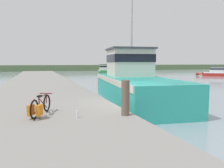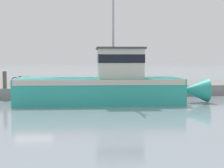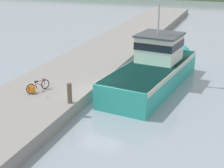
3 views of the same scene
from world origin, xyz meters
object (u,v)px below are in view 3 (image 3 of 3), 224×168
(fishing_boat_main, at_px, (155,68))
(bicycle_touring, at_px, (36,87))
(water_bottle_by_bike, at_px, (47,96))
(mooring_post, at_px, (70,93))

(fishing_boat_main, relative_size, bicycle_touring, 7.77)
(fishing_boat_main, height_order, water_bottle_by_bike, fishing_boat_main)
(fishing_boat_main, relative_size, water_bottle_by_bike, 52.54)
(fishing_boat_main, height_order, bicycle_touring, fishing_boat_main)
(fishing_boat_main, distance_m, water_bottle_by_bike, 8.22)
(fishing_boat_main, relative_size, mooring_post, 10.51)
(bicycle_touring, xyz_separation_m, water_bottle_by_bike, (1.16, -0.62, -0.20))
(fishing_boat_main, xyz_separation_m, mooring_post, (-3.32, -6.76, 0.12))
(bicycle_touring, height_order, water_bottle_by_bike, bicycle_touring)
(fishing_boat_main, xyz_separation_m, water_bottle_by_bike, (-4.92, -6.57, -0.36))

